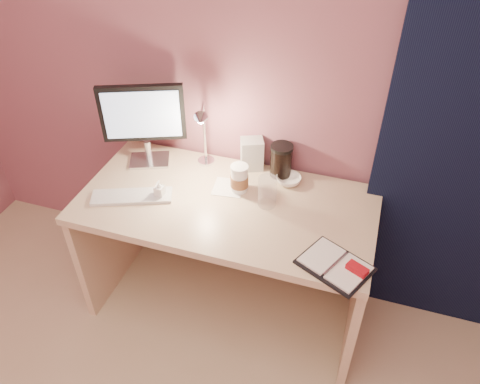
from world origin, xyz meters
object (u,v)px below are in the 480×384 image
(coffee_cup, at_px, (239,179))
(keyboard, at_px, (132,196))
(monitor, at_px, (143,118))
(planner, at_px, (337,265))
(bowl, at_px, (289,180))
(desk_lamp, at_px, (192,132))
(dark_jar, at_px, (281,162))
(product_box, at_px, (252,154))
(lotion_bottle, at_px, (159,189))
(desk, at_px, (232,227))
(clear_cup, at_px, (267,192))

(coffee_cup, bearing_deg, keyboard, -155.44)
(monitor, relative_size, planner, 1.32)
(keyboard, bearing_deg, bowl, 4.85)
(bowl, bearing_deg, monitor, -176.46)
(coffee_cup, relative_size, desk_lamp, 0.38)
(planner, bearing_deg, monitor, -176.68)
(planner, relative_size, dark_jar, 2.17)
(dark_jar, distance_m, product_box, 0.16)
(product_box, bearing_deg, coffee_cup, -113.76)
(coffee_cup, height_order, bowl, coffee_cup)
(dark_jar, relative_size, product_box, 0.92)
(keyboard, distance_m, dark_jar, 0.75)
(monitor, relative_size, desk_lamp, 1.17)
(monitor, bearing_deg, planner, -44.93)
(bowl, bearing_deg, desk_lamp, -174.23)
(monitor, bearing_deg, keyboard, -101.74)
(coffee_cup, xyz_separation_m, lotion_bottle, (-0.34, -0.17, -0.02))
(desk, bearing_deg, monitor, 166.91)
(bowl, bearing_deg, keyboard, -153.46)
(desk, distance_m, monitor, 0.70)
(keyboard, relative_size, desk_lamp, 1.01)
(monitor, bearing_deg, lotion_bottle, -76.23)
(product_box, relative_size, desk_lamp, 0.44)
(coffee_cup, relative_size, lotion_bottle, 1.51)
(monitor, xyz_separation_m, desk_lamp, (0.26, -0.00, -0.03))
(planner, relative_size, clear_cup, 2.21)
(keyboard, height_order, bowl, bowl)
(desk, height_order, coffee_cup, coffee_cup)
(planner, relative_size, coffee_cup, 2.37)
(monitor, relative_size, coffee_cup, 3.12)
(keyboard, height_order, desk_lamp, desk_lamp)
(monitor, bearing_deg, coffee_cup, -31.18)
(keyboard, relative_size, lotion_bottle, 4.05)
(lotion_bottle, bearing_deg, monitor, 126.13)
(lotion_bottle, bearing_deg, coffee_cup, 26.24)
(monitor, xyz_separation_m, coffee_cup, (0.53, -0.08, -0.20))
(desk, distance_m, clear_cup, 0.36)
(lotion_bottle, bearing_deg, product_box, 46.75)
(bowl, distance_m, dark_jar, 0.10)
(keyboard, relative_size, bowl, 3.08)
(bowl, xyz_separation_m, lotion_bottle, (-0.56, -0.30, 0.03))
(desk_lamp, bearing_deg, bowl, -11.45)
(dark_jar, bearing_deg, lotion_bottle, -144.74)
(planner, xyz_separation_m, bowl, (-0.31, 0.48, 0.01))
(monitor, distance_m, product_box, 0.57)
(planner, xyz_separation_m, clear_cup, (-0.37, 0.29, 0.06))
(clear_cup, height_order, dark_jar, dark_jar)
(lotion_bottle, bearing_deg, clear_cup, 11.92)
(monitor, distance_m, keyboard, 0.39)
(clear_cup, height_order, bowl, clear_cup)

